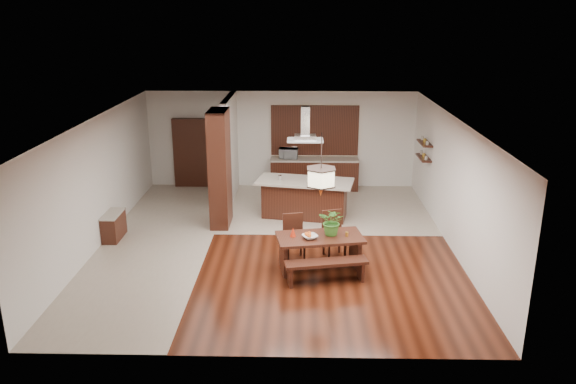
{
  "coord_description": "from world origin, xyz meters",
  "views": [
    {
      "loc": [
        0.56,
        -12.01,
        5.13
      ],
      "look_at": [
        0.3,
        0.0,
        1.25
      ],
      "focal_mm": 35.0,
      "sensor_mm": 36.0,
      "label": 1
    }
  ],
  "objects_px": {
    "foliage_plant": "(333,222)",
    "pendant_lantern": "(321,165)",
    "dining_chair_left": "(295,238)",
    "microwave": "(288,153)",
    "dining_chair_right": "(335,235)",
    "fruit_bowl": "(310,237)",
    "island_cup": "(319,179)",
    "hallway_console": "(114,226)",
    "dining_table": "(320,245)",
    "dining_bench": "(326,272)",
    "range_hood": "(305,124)",
    "kitchen_island": "(305,198)"
  },
  "relations": [
    {
      "from": "hallway_console",
      "to": "dining_table",
      "type": "bearing_deg",
      "value": -17.7
    },
    {
      "from": "microwave",
      "to": "pendant_lantern",
      "type": "bearing_deg",
      "value": -78.74
    },
    {
      "from": "microwave",
      "to": "dining_chair_right",
      "type": "bearing_deg",
      "value": -74.0
    },
    {
      "from": "foliage_plant",
      "to": "kitchen_island",
      "type": "height_order",
      "value": "foliage_plant"
    },
    {
      "from": "range_hood",
      "to": "hallway_console",
      "type": "bearing_deg",
      "value": -160.76
    },
    {
      "from": "hallway_console",
      "to": "microwave",
      "type": "height_order",
      "value": "microwave"
    },
    {
      "from": "dining_chair_left",
      "to": "kitchen_island",
      "type": "distance_m",
      "value": 2.65
    },
    {
      "from": "pendant_lantern",
      "to": "foliage_plant",
      "type": "relative_size",
      "value": 2.23
    },
    {
      "from": "hallway_console",
      "to": "range_hood",
      "type": "bearing_deg",
      "value": 19.24
    },
    {
      "from": "dining_chair_left",
      "to": "microwave",
      "type": "xyz_separation_m",
      "value": [
        -0.24,
        5.1,
        0.61
      ]
    },
    {
      "from": "foliage_plant",
      "to": "microwave",
      "type": "bearing_deg",
      "value": 100.55
    },
    {
      "from": "foliage_plant",
      "to": "fruit_bowl",
      "type": "distance_m",
      "value": 0.57
    },
    {
      "from": "dining_chair_left",
      "to": "kitchen_island",
      "type": "relative_size",
      "value": 0.38
    },
    {
      "from": "dining_chair_left",
      "to": "range_hood",
      "type": "xyz_separation_m",
      "value": [
        0.23,
        2.65,
        1.97
      ]
    },
    {
      "from": "microwave",
      "to": "dining_chair_left",
      "type": "bearing_deg",
      "value": -83.89
    },
    {
      "from": "dining_table",
      "to": "kitchen_island",
      "type": "relative_size",
      "value": 0.72
    },
    {
      "from": "dining_table",
      "to": "range_hood",
      "type": "height_order",
      "value": "range_hood"
    },
    {
      "from": "range_hood",
      "to": "pendant_lantern",
      "type": "bearing_deg",
      "value": -84.61
    },
    {
      "from": "foliage_plant",
      "to": "range_hood",
      "type": "relative_size",
      "value": 0.65
    },
    {
      "from": "pendant_lantern",
      "to": "kitchen_island",
      "type": "height_order",
      "value": "pendant_lantern"
    },
    {
      "from": "dining_bench",
      "to": "foliage_plant",
      "type": "relative_size",
      "value": 2.8
    },
    {
      "from": "island_cup",
      "to": "dining_chair_right",
      "type": "bearing_deg",
      "value": -83.66
    },
    {
      "from": "dining_chair_left",
      "to": "island_cup",
      "type": "height_order",
      "value": "island_cup"
    },
    {
      "from": "hallway_console",
      "to": "dining_chair_left",
      "type": "distance_m",
      "value": 4.41
    },
    {
      "from": "dining_table",
      "to": "dining_bench",
      "type": "xyz_separation_m",
      "value": [
        0.11,
        -0.62,
        -0.31
      ]
    },
    {
      "from": "dining_table",
      "to": "fruit_bowl",
      "type": "height_order",
      "value": "fruit_bowl"
    },
    {
      "from": "fruit_bowl",
      "to": "island_cup",
      "type": "height_order",
      "value": "island_cup"
    },
    {
      "from": "dining_chair_right",
      "to": "range_hood",
      "type": "xyz_separation_m",
      "value": [
        -0.63,
        2.5,
        1.95
      ]
    },
    {
      "from": "hallway_console",
      "to": "foliage_plant",
      "type": "bearing_deg",
      "value": -16.04
    },
    {
      "from": "island_cup",
      "to": "kitchen_island",
      "type": "bearing_deg",
      "value": 163.35
    },
    {
      "from": "dining_bench",
      "to": "island_cup",
      "type": "height_order",
      "value": "island_cup"
    },
    {
      "from": "dining_chair_left",
      "to": "foliage_plant",
      "type": "distance_m",
      "value": 1.02
    },
    {
      "from": "foliage_plant",
      "to": "kitchen_island",
      "type": "distance_m",
      "value": 3.11
    },
    {
      "from": "dining_chair_left",
      "to": "hallway_console",
      "type": "bearing_deg",
      "value": 153.64
    },
    {
      "from": "foliage_plant",
      "to": "pendant_lantern",
      "type": "bearing_deg",
      "value": -163.33
    },
    {
      "from": "dining_chair_left",
      "to": "dining_chair_right",
      "type": "bearing_deg",
      "value": -2.33
    },
    {
      "from": "hallway_console",
      "to": "dining_chair_right",
      "type": "relative_size",
      "value": 0.86
    },
    {
      "from": "hallway_console",
      "to": "pendant_lantern",
      "type": "distance_m",
      "value": 5.39
    },
    {
      "from": "dining_table",
      "to": "dining_chair_left",
      "type": "relative_size",
      "value": 1.89
    },
    {
      "from": "pendant_lantern",
      "to": "kitchen_island",
      "type": "xyz_separation_m",
      "value": [
        -0.29,
        3.1,
        -1.73
      ]
    },
    {
      "from": "fruit_bowl",
      "to": "dining_chair_right",
      "type": "bearing_deg",
      "value": 53.06
    },
    {
      "from": "dining_bench",
      "to": "fruit_bowl",
      "type": "height_order",
      "value": "fruit_bowl"
    },
    {
      "from": "dining_chair_left",
      "to": "dining_chair_right",
      "type": "distance_m",
      "value": 0.88
    },
    {
      "from": "dining_chair_left",
      "to": "pendant_lantern",
      "type": "relative_size",
      "value": 0.76
    },
    {
      "from": "dining_table",
      "to": "island_cup",
      "type": "height_order",
      "value": "island_cup"
    },
    {
      "from": "dining_bench",
      "to": "microwave",
      "type": "height_order",
      "value": "microwave"
    },
    {
      "from": "dining_chair_left",
      "to": "microwave",
      "type": "bearing_deg",
      "value": 80.47
    },
    {
      "from": "range_hood",
      "to": "island_cup",
      "type": "distance_m",
      "value": 1.46
    },
    {
      "from": "dining_chair_left",
      "to": "pendant_lantern",
      "type": "xyz_separation_m",
      "value": [
        0.52,
        -0.45,
        1.75
      ]
    },
    {
      "from": "foliage_plant",
      "to": "island_cup",
      "type": "xyz_separation_m",
      "value": [
        -0.18,
        2.91,
        0.03
      ]
    }
  ]
}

